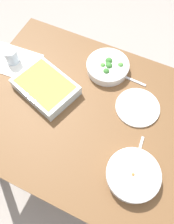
# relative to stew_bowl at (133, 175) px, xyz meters

# --- Properties ---
(ground_plane) EXTENTS (6.00, 6.00, 0.00)m
(ground_plane) POSITION_rel_stew_bowl_xyz_m (-0.31, 0.20, -0.77)
(ground_plane) COLOR #9E9389
(dining_table) EXTENTS (1.20, 0.90, 0.74)m
(dining_table) POSITION_rel_stew_bowl_xyz_m (-0.31, 0.20, -0.12)
(dining_table) COLOR brown
(dining_table) RESTS_ON ground_plane
(placemat) EXTENTS (0.29, 0.22, 0.00)m
(placemat) POSITION_rel_stew_bowl_xyz_m (-0.82, 0.32, -0.03)
(placemat) COLOR silver
(placemat) RESTS_ON dining_table
(stew_bowl) EXTENTS (0.23, 0.23, 0.06)m
(stew_bowl) POSITION_rel_stew_bowl_xyz_m (0.00, 0.00, 0.00)
(stew_bowl) COLOR white
(stew_bowl) RESTS_ON dining_table
(broccoli_bowl) EXTENTS (0.23, 0.23, 0.07)m
(broccoli_bowl) POSITION_rel_stew_bowl_xyz_m (-0.32, 0.48, -0.00)
(broccoli_bowl) COLOR white
(broccoli_bowl) RESTS_ON dining_table
(baking_dish) EXTENTS (0.35, 0.30, 0.06)m
(baking_dish) POSITION_rel_stew_bowl_xyz_m (-0.56, 0.23, 0.00)
(baking_dish) COLOR silver
(baking_dish) RESTS_ON dining_table
(drink_cup) EXTENTS (0.07, 0.07, 0.08)m
(drink_cup) POSITION_rel_stew_bowl_xyz_m (-0.82, 0.32, 0.01)
(drink_cup) COLOR #B2BCC6
(drink_cup) RESTS_ON dining_table
(side_plate) EXTENTS (0.22, 0.22, 0.01)m
(side_plate) POSITION_rel_stew_bowl_xyz_m (-0.09, 0.33, -0.03)
(side_plate) COLOR white
(side_plate) RESTS_ON dining_table
(spoon_by_stew) EXTENTS (0.03, 0.18, 0.01)m
(spoon_by_stew) POSITION_rel_stew_bowl_xyz_m (-0.01, 0.08, -0.03)
(spoon_by_stew) COLOR silver
(spoon_by_stew) RESTS_ON dining_table
(spoon_by_broccoli) EXTENTS (0.18, 0.03, 0.01)m
(spoon_by_broccoli) POSITION_rel_stew_bowl_xyz_m (-0.21, 0.48, -0.03)
(spoon_by_broccoli) COLOR silver
(spoon_by_broccoli) RESTS_ON dining_table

